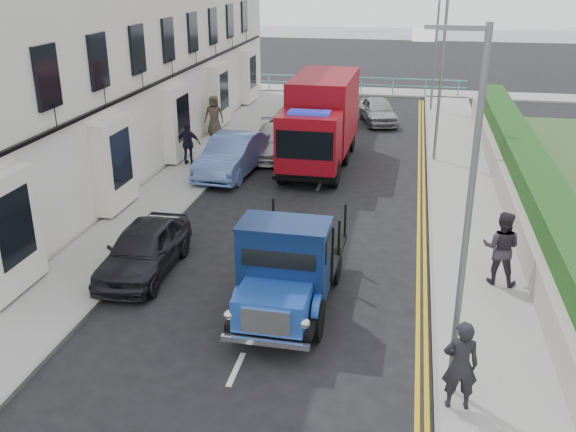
% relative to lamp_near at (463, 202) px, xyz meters
% --- Properties ---
extents(ground, '(120.00, 120.00, 0.00)m').
position_rel_lamp_near_xyz_m(ground, '(-4.18, 2.00, -4.00)').
color(ground, black).
rests_on(ground, ground).
extents(pavement_west, '(2.40, 38.00, 0.12)m').
position_rel_lamp_near_xyz_m(pavement_west, '(-9.38, 11.00, -3.94)').
color(pavement_west, gray).
rests_on(pavement_west, ground).
extents(pavement_east, '(2.60, 38.00, 0.12)m').
position_rel_lamp_near_xyz_m(pavement_east, '(1.12, 11.00, -3.94)').
color(pavement_east, gray).
rests_on(pavement_east, ground).
extents(promenade, '(30.00, 2.50, 0.12)m').
position_rel_lamp_near_xyz_m(promenade, '(-4.18, 31.00, -3.94)').
color(promenade, gray).
rests_on(promenade, ground).
extents(sea_plane, '(120.00, 120.00, 0.00)m').
position_rel_lamp_near_xyz_m(sea_plane, '(-4.18, 62.00, -4.00)').
color(sea_plane, slate).
rests_on(sea_plane, ground).
extents(garden_east, '(1.45, 28.00, 1.75)m').
position_rel_lamp_near_xyz_m(garden_east, '(3.03, 11.00, -3.10)').
color(garden_east, '#B2AD9E').
rests_on(garden_east, ground).
extents(seafront_railing, '(13.00, 0.08, 1.11)m').
position_rel_lamp_near_xyz_m(seafront_railing, '(-4.18, 30.20, -3.42)').
color(seafront_railing, '#59B2A5').
rests_on(seafront_railing, ground).
extents(lamp_near, '(1.23, 0.18, 7.00)m').
position_rel_lamp_near_xyz_m(lamp_near, '(0.00, 0.00, 0.00)').
color(lamp_near, slate).
rests_on(lamp_near, ground).
extents(lamp_mid, '(1.23, 0.18, 7.00)m').
position_rel_lamp_near_xyz_m(lamp_mid, '(0.00, 16.00, 0.00)').
color(lamp_mid, slate).
rests_on(lamp_mid, ground).
extents(lamp_far, '(1.23, 0.18, 7.00)m').
position_rel_lamp_near_xyz_m(lamp_far, '(0.00, 26.00, 0.00)').
color(lamp_far, slate).
rests_on(lamp_far, ground).
extents(bedford_lorry, '(2.15, 5.18, 2.42)m').
position_rel_lamp_near_xyz_m(bedford_lorry, '(-3.58, 2.35, -2.88)').
color(bedford_lorry, black).
rests_on(bedford_lorry, ground).
extents(red_lorry, '(2.45, 6.89, 3.58)m').
position_rel_lamp_near_xyz_m(red_lorry, '(-4.55, 14.68, -2.09)').
color(red_lorry, black).
rests_on(red_lorry, ground).
extents(parked_car_front, '(1.70, 4.08, 1.38)m').
position_rel_lamp_near_xyz_m(parked_car_front, '(-7.78, 3.89, -3.31)').
color(parked_car_front, black).
rests_on(parked_car_front, ground).
extents(parked_car_mid, '(2.08, 4.87, 1.56)m').
position_rel_lamp_near_xyz_m(parked_car_mid, '(-7.78, 12.77, -3.22)').
color(parked_car_mid, '#5975C0').
rests_on(parked_car_mid, ground).
extents(parked_car_rear, '(2.15, 4.49, 1.26)m').
position_rel_lamp_near_xyz_m(parked_car_rear, '(-6.78, 15.58, -3.37)').
color(parked_car_rear, '#9C9DA1').
rests_on(parked_car_rear, ground).
extents(seafront_car_left, '(4.51, 6.01, 1.52)m').
position_rel_lamp_near_xyz_m(seafront_car_left, '(-5.72, 23.16, -3.24)').
color(seafront_car_left, black).
rests_on(seafront_car_left, ground).
extents(seafront_car_right, '(2.50, 4.12, 1.31)m').
position_rel_lamp_near_xyz_m(seafront_car_right, '(-2.65, 22.61, -3.34)').
color(seafront_car_right, '#99999D').
rests_on(seafront_car_right, ground).
extents(pedestrian_east_near, '(0.69, 0.49, 1.81)m').
position_rel_lamp_near_xyz_m(pedestrian_east_near, '(0.22, -0.50, -2.97)').
color(pedestrian_east_near, black).
rests_on(pedestrian_east_near, pavement_east).
extents(pedestrian_east_far, '(1.10, 0.94, 1.96)m').
position_rel_lamp_near_xyz_m(pedestrian_east_far, '(1.52, 4.84, -2.90)').
color(pedestrian_east_far, '#2F2933').
rests_on(pedestrian_east_far, pavement_east).
extents(pedestrian_west_near, '(1.03, 0.46, 1.74)m').
position_rel_lamp_near_xyz_m(pedestrian_west_near, '(-9.79, 13.34, -3.01)').
color(pedestrian_west_near, black).
rests_on(pedestrian_west_near, pavement_west).
extents(pedestrian_west_far, '(0.97, 0.67, 1.89)m').
position_rel_lamp_near_xyz_m(pedestrian_west_far, '(-10.18, 18.18, -2.93)').
color(pedestrian_west_far, '#423A30').
rests_on(pedestrian_west_far, pavement_west).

